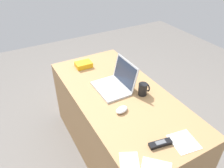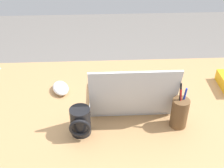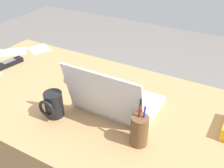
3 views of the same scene
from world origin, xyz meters
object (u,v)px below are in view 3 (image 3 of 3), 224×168
at_px(computer_mouse, 73,76).
at_px(pen_holder, 139,130).
at_px(laptop, 115,100).
at_px(cordless_phone, 9,63).
at_px(coffee_mug_white, 53,105).

relative_size(computer_mouse, pen_holder, 0.59).
relative_size(laptop, cordless_phone, 2.10).
relative_size(cordless_phone, pen_holder, 0.87).
height_order(computer_mouse, pen_holder, pen_holder).
bearing_deg(cordless_phone, coffee_mug_white, 156.35).
relative_size(laptop, pen_holder, 1.83).
xyz_separation_m(laptop, pen_holder, (-0.17, 0.13, 0.01)).
distance_m(cordless_phone, pen_holder, 0.88).
bearing_deg(cordless_phone, pen_holder, 167.34).
bearing_deg(laptop, computer_mouse, -20.46).
height_order(laptop, pen_holder, laptop).
relative_size(computer_mouse, cordless_phone, 0.67).
bearing_deg(laptop, coffee_mug_white, 39.04).
distance_m(laptop, pen_holder, 0.21).
bearing_deg(laptop, pen_holder, 141.65).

